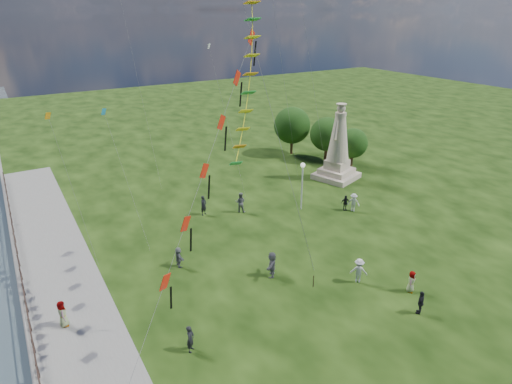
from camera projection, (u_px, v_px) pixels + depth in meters
waterfront at (49, 317)px, 26.20m from camera, size 200.00×200.00×1.51m
statue at (338, 151)px, 46.39m from camera, size 5.16×5.16×8.32m
lamppost at (302, 176)px, 38.95m from camera, size 0.43×0.43×4.60m
tree_row at (315, 132)px, 52.73m from camera, size 7.43×11.67×6.10m
person_0 at (190, 339)px, 23.23m from camera, size 0.70×0.71×1.64m
person_2 at (359, 271)px, 29.17m from camera, size 1.24×1.23×1.78m
person_3 at (421, 302)px, 26.16m from camera, size 1.04×0.85×1.58m
person_4 at (411, 282)px, 28.20m from camera, size 0.88×0.77×1.54m
person_5 at (179, 257)px, 30.99m from camera, size 0.75×1.49×1.56m
person_6 at (204, 205)px, 38.81m from camera, size 0.79×0.67×1.85m
person_7 at (240, 202)px, 39.36m from camera, size 1.08×1.05×1.91m
person_8 at (353, 202)px, 39.56m from camera, size 1.19×1.22×1.74m
person_9 at (345, 203)px, 39.79m from camera, size 0.96×0.66×1.49m
person_10 at (63, 315)px, 24.98m from camera, size 0.59×0.87×1.68m
person_11 at (272, 264)px, 29.79m from camera, size 1.71×1.82×1.89m
red_kite_train at (212, 154)px, 23.23m from camera, size 12.64×9.35×16.28m
small_kites at (198, 60)px, 39.63m from camera, size 27.26×16.74×21.38m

